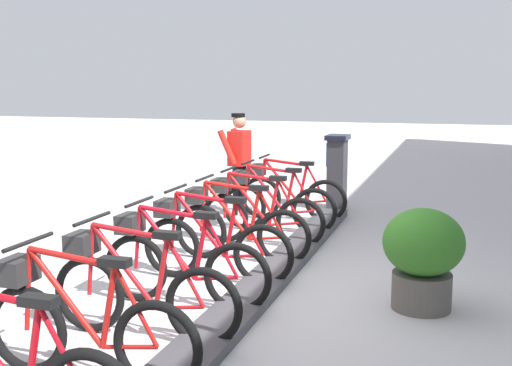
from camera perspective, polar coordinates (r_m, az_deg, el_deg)
The scene contains 13 objects.
ground_plane at distance 6.47m, azimuth 0.31°, elevation -10.01°, with size 60.00×60.00×0.00m, color silver.
dock_rail_base at distance 6.45m, azimuth 0.31°, elevation -9.59°, with size 0.44×8.13×0.10m, color #47474C.
payment_kiosk at distance 10.63m, azimuth 7.46°, elevation 1.10°, with size 0.36×0.52×1.28m.
bike_docked_0 at distance 9.76m, azimuth 2.97°, elevation -0.94°, with size 1.72×0.54×1.02m.
bike_docked_1 at distance 8.99m, azimuth 1.63°, elevation -1.78°, with size 1.72×0.54×1.02m.
bike_docked_2 at distance 8.23m, azimuth 0.03°, elevation -2.79°, with size 1.72×0.54×1.02m.
bike_docked_3 at distance 7.47m, azimuth -1.89°, elevation -4.00°, with size 1.72×0.54×1.02m.
bike_docked_4 at distance 6.73m, azimuth -4.25°, elevation -5.46°, with size 1.72×0.54×1.02m.
bike_docked_5 at distance 6.02m, azimuth -7.19°, elevation -7.27°, with size 1.72×0.54×1.02m.
bike_docked_6 at distance 5.32m, azimuth -10.95°, elevation -9.53°, with size 1.72×0.54×1.02m.
bike_docked_7 at distance 4.67m, azimuth -15.87°, elevation -12.38°, with size 1.72×0.54×1.02m.
worker_near_rack at distance 10.11m, azimuth -1.58°, elevation 2.15°, with size 0.49×0.64×1.66m.
planter_bush at distance 6.07m, azimuth 15.10°, elevation -6.27°, with size 0.76×0.76×0.97m.
Camera 1 is at (-1.85, 5.83, 2.10)m, focal length 43.50 mm.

